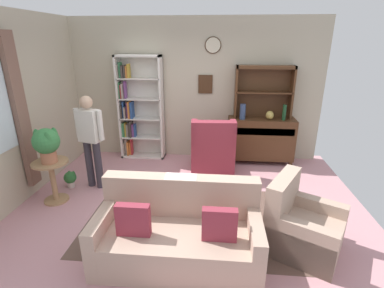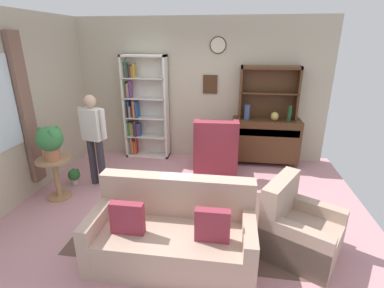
% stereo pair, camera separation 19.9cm
% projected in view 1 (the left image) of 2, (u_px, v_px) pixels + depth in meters
% --- Properties ---
extents(ground_plane, '(5.40, 4.60, 0.02)m').
position_uv_depth(ground_plane, '(184.00, 208.00, 4.30)').
color(ground_plane, '#C68C93').
extents(wall_back, '(5.00, 0.09, 2.80)m').
position_uv_depth(wall_back, '(196.00, 90.00, 5.81)').
color(wall_back, '#BCB299').
rests_on(wall_back, ground_plane).
extents(wall_left, '(0.16, 4.20, 2.80)m').
position_uv_depth(wall_left, '(3.00, 114.00, 3.99)').
color(wall_left, '#BCB299').
rests_on(wall_left, ground_plane).
extents(area_rug, '(2.98, 1.81, 0.01)m').
position_uv_depth(area_rug, '(196.00, 220.00, 4.00)').
color(area_rug, brown).
rests_on(area_rug, ground_plane).
extents(bookshelf, '(0.90, 0.30, 2.10)m').
position_uv_depth(bookshelf, '(137.00, 109.00, 5.87)').
color(bookshelf, silver).
rests_on(bookshelf, ground_plane).
extents(sideboard, '(1.30, 0.45, 0.92)m').
position_uv_depth(sideboard, '(260.00, 138.00, 5.75)').
color(sideboard, '#4C2D19').
rests_on(sideboard, ground_plane).
extents(sideboard_hutch, '(1.10, 0.26, 1.00)m').
position_uv_depth(sideboard_hutch, '(264.00, 85.00, 5.49)').
color(sideboard_hutch, '#4C2D19').
rests_on(sideboard_hutch, sideboard).
extents(vase_tall, '(0.11, 0.11, 0.30)m').
position_uv_depth(vase_tall, '(243.00, 112.00, 5.52)').
color(vase_tall, '#33476B').
rests_on(vase_tall, sideboard).
extents(vase_round, '(0.15, 0.15, 0.17)m').
position_uv_depth(vase_round, '(270.00, 115.00, 5.51)').
color(vase_round, tan).
rests_on(vase_round, sideboard).
extents(bottle_wine, '(0.07, 0.07, 0.30)m').
position_uv_depth(bottle_wine, '(284.00, 113.00, 5.44)').
color(bottle_wine, '#194223').
rests_on(bottle_wine, sideboard).
extents(couch_floral, '(1.80, 0.85, 0.90)m').
position_uv_depth(couch_floral, '(178.00, 235.00, 3.22)').
color(couch_floral, tan).
rests_on(couch_floral, ground_plane).
extents(armchair_floral, '(1.05, 1.03, 0.88)m').
position_uv_depth(armchair_floral, '(301.00, 227.00, 3.38)').
color(armchair_floral, tan).
rests_on(armchair_floral, ground_plane).
extents(wingback_chair, '(0.82, 0.84, 1.05)m').
position_uv_depth(wingback_chair, '(213.00, 153.00, 5.34)').
color(wingback_chair, maroon).
rests_on(wingback_chair, ground_plane).
extents(plant_stand, '(0.52, 0.52, 0.66)m').
position_uv_depth(plant_stand, '(53.00, 177.00, 4.36)').
color(plant_stand, '#A87F56').
rests_on(plant_stand, ground_plane).
extents(potted_plant_large, '(0.38, 0.38, 0.52)m').
position_uv_depth(potted_plant_large, '(47.00, 143.00, 4.14)').
color(potted_plant_large, '#AD6B4C').
rests_on(potted_plant_large, plant_stand).
extents(potted_plant_small, '(0.20, 0.20, 0.28)m').
position_uv_depth(potted_plant_small, '(70.00, 178.00, 4.85)').
color(potted_plant_small, beige).
rests_on(potted_plant_small, ground_plane).
extents(person_reading, '(0.52, 0.28, 1.56)m').
position_uv_depth(person_reading, '(90.00, 136.00, 4.63)').
color(person_reading, '#38333D').
rests_on(person_reading, ground_plane).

